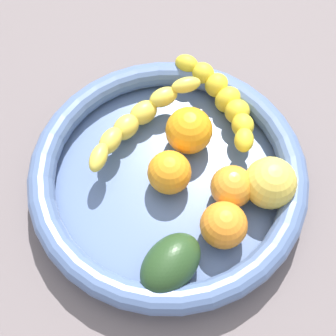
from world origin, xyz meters
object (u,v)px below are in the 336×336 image
object	(u,v)px
orange_mid_left	(170,172)
banana_draped_right	(138,119)
banana_draped_left	(224,99)
avocado_dark	(171,264)
orange_mid_right	(189,130)
fruit_bowl	(168,175)
orange_front	(224,225)
orange_rear	(232,187)
apple_yellow	(270,183)

from	to	relation	value
orange_mid_left	banana_draped_right	bearing A→B (deg)	102.04
banana_draped_left	avocado_dark	size ratio (longest dim) A/B	2.23
orange_mid_left	orange_mid_right	xyz separation A→B (cm)	(4.29, 5.34, 0.35)
banana_draped_left	avocado_dark	xyz separation A→B (cm)	(-14.16, -21.09, -0.06)
avocado_dark	fruit_bowl	bearing A→B (deg)	75.19
banana_draped_right	orange_mid_left	xyz separation A→B (cm)	(1.97, -9.23, -0.15)
orange_front	orange_rear	world-z (taller)	orange_front
orange_front	orange_mid_left	distance (cm)	9.92
apple_yellow	orange_rear	bearing A→B (deg)	166.82
banana_draped_left	orange_rear	world-z (taller)	orange_rear
fruit_bowl	banana_draped_left	xyz separation A→B (cm)	(10.89, 8.73, 1.79)
fruit_bowl	orange_mid_left	bearing A→B (deg)	-83.71
orange_front	banana_draped_left	bearing A→B (deg)	70.40
fruit_bowl	banana_draped_right	size ratio (longest dim) A/B	2.01
fruit_bowl	orange_mid_right	xyz separation A→B (cm)	(4.36, 4.68, 2.26)
orange_mid_left	fruit_bowl	bearing A→B (deg)	96.29
avocado_dark	orange_mid_right	bearing A→B (deg)	65.89
orange_mid_left	orange_rear	bearing A→B (deg)	-30.58
fruit_bowl	orange_mid_left	xyz separation A→B (cm)	(0.07, -0.66, 1.91)
fruit_bowl	orange_rear	xyz separation A→B (cm)	(7.19, -4.86, 1.81)
banana_draped_left	apple_yellow	world-z (taller)	apple_yellow
banana_draped_left	orange_rear	xyz separation A→B (cm)	(-3.70, -13.60, 0.02)
banana_draped_left	orange_rear	bearing A→B (deg)	-105.21
fruit_bowl	banana_draped_right	world-z (taller)	banana_draped_right
avocado_dark	apple_yellow	distance (cm)	16.49
banana_draped_left	orange_mid_left	bearing A→B (deg)	-139.03
banana_draped_left	banana_draped_right	xyz separation A→B (cm)	(-12.78, -0.16, 0.27)
orange_front	orange_mid_right	bearing A→B (deg)	90.00
orange_mid_right	apple_yellow	bearing A→B (deg)	-54.63
orange_mid_right	orange_mid_left	bearing A→B (deg)	-128.77
orange_mid_right	banana_draped_left	bearing A→B (deg)	31.83
orange_front	fruit_bowl	bearing A→B (deg)	114.42
orange_mid_right	orange_rear	size ratio (longest dim) A/B	1.16
fruit_bowl	banana_draped_left	world-z (taller)	banana_draped_left
orange_mid_left	orange_rear	distance (cm)	8.27
orange_rear	avocado_dark	size ratio (longest dim) A/B	0.66
orange_front	apple_yellow	size ratio (longest dim) A/B	0.87
orange_rear	banana_draped_left	bearing A→B (deg)	74.79
fruit_bowl	orange_rear	bearing A→B (deg)	-34.06
orange_mid_right	orange_rear	bearing A→B (deg)	-73.47
banana_draped_left	orange_mid_left	size ratio (longest dim) A/B	3.29
fruit_bowl	apple_yellow	xyz separation A→B (cm)	(11.92, -5.97, 2.40)
orange_front	orange_mid_left	size ratio (longest dim) A/B	1.02
orange_front	apple_yellow	xyz separation A→B (cm)	(7.56, 3.63, 0.43)
banana_draped_left	orange_rear	size ratio (longest dim) A/B	3.41
orange_mid_left	apple_yellow	distance (cm)	12.99
orange_rear	fruit_bowl	bearing A→B (deg)	145.94
orange_rear	orange_mid_right	bearing A→B (deg)	106.53
orange_front	orange_rear	size ratio (longest dim) A/B	1.06
apple_yellow	banana_draped_right	bearing A→B (deg)	133.52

